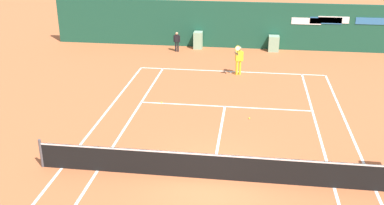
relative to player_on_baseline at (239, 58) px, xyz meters
The scene contains 7 objects.
ground_plane 10.64m from the player_on_baseline, 92.28° to the right, with size 80.00×80.00×0.01m.
tennis_net 11.18m from the player_on_baseline, 92.16° to the right, with size 12.10×0.10×1.07m.
sponsor_back_wall 5.84m from the player_on_baseline, 93.88° to the left, with size 25.00×1.02×3.10m.
player_on_baseline is the anchor object (origin of this frame).
ball_kid_left_post 6.03m from the player_on_baseline, 134.40° to the left, with size 0.44×0.18×1.30m.
tennis_ball_by_sideline 6.15m from the player_on_baseline, 83.02° to the right, with size 0.07×0.07×0.07m, color #CCE033.
tennis_ball_mid_court 5.94m from the player_on_baseline, 125.85° to the right, with size 0.07×0.07×0.07m, color #CCE033.
Camera 1 is at (1.10, -13.02, 8.09)m, focal length 42.09 mm.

